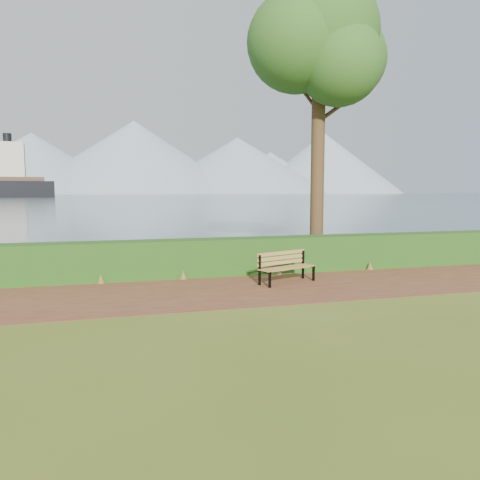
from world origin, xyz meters
name	(u,v)px	position (x,y,z in m)	size (l,w,h in m)	color
ground	(244,293)	(0.00, 0.00, 0.00)	(140.00, 140.00, 0.00)	#4B611B
path	(241,290)	(0.00, 0.30, 0.01)	(40.00, 3.40, 0.01)	#512B1B
hedge	(219,256)	(0.00, 2.60, 0.50)	(32.00, 0.85, 1.00)	#1B4313
water	(114,195)	(0.00, 260.00, 0.01)	(700.00, 510.00, 0.00)	#405767
mountains	(99,161)	(-9.17, 406.05, 27.70)	(585.00, 190.00, 70.00)	#859BB1
bench	(285,265)	(1.34, 0.88, 0.46)	(1.65, 1.00, 0.80)	black
tree	(320,40)	(3.90, 4.54, 7.30)	(5.03, 4.12, 9.82)	#382317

